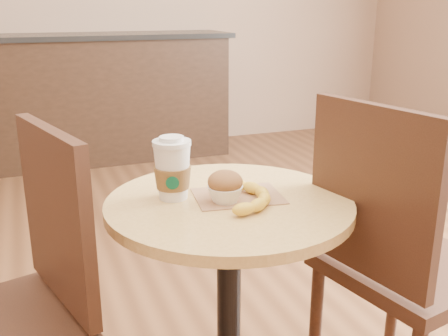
% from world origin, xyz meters
% --- Properties ---
extents(cafe_table, '(0.68, 0.68, 0.75)m').
position_xyz_m(cafe_table, '(-0.03, 0.00, 0.53)').
color(cafe_table, black).
rests_on(cafe_table, ground).
extents(chair_left, '(0.53, 0.53, 0.99)m').
position_xyz_m(chair_left, '(-0.60, -0.01, 0.54)').
color(chair_left, '#381F13').
rests_on(chair_left, ground).
extents(chair_right, '(0.53, 0.53, 1.02)m').
position_xyz_m(chair_right, '(0.44, -0.14, 0.56)').
color(chair_right, '#381F13').
rests_on(chair_right, ground).
extents(service_counter, '(2.30, 0.65, 1.04)m').
position_xyz_m(service_counter, '(0.00, 3.18, 0.52)').
color(service_counter, black).
rests_on(service_counter, ground).
extents(kraft_bag, '(0.26, 0.21, 0.00)m').
position_xyz_m(kraft_bag, '(0.01, 0.02, 0.75)').
color(kraft_bag, '#8E6545').
rests_on(kraft_bag, cafe_table).
extents(coffee_cup, '(0.11, 0.11, 0.18)m').
position_xyz_m(coffee_cup, '(-0.17, 0.07, 0.83)').
color(coffee_cup, silver).
rests_on(coffee_cup, cafe_table).
extents(muffin, '(0.10, 0.10, 0.09)m').
position_xyz_m(muffin, '(-0.04, -0.01, 0.80)').
color(muffin, white).
rests_on(muffin, kraft_bag).
extents(banana, '(0.24, 0.28, 0.03)m').
position_xyz_m(banana, '(0.01, -0.03, 0.77)').
color(banana, gold).
rests_on(banana, kraft_bag).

